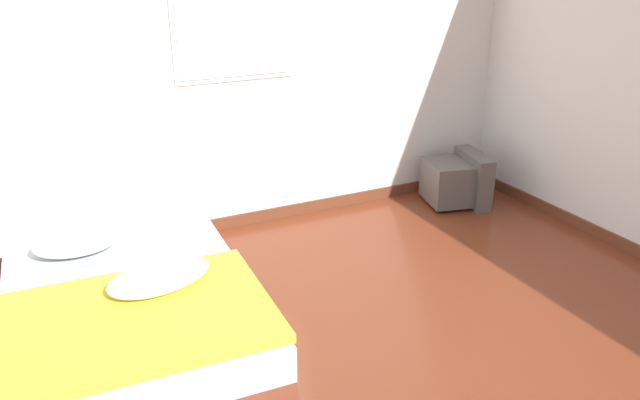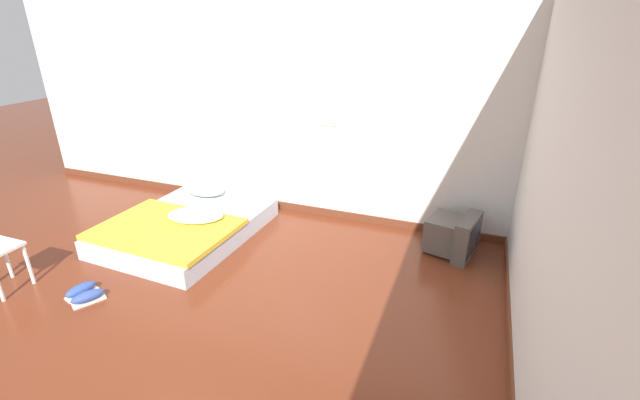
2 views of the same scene
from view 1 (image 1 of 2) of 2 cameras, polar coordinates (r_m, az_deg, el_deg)
name	(u,v)px [view 1 (image 1 of 2)]	position (r m, az deg, el deg)	size (l,w,h in m)	color
wall_back	(193,58)	(4.45, -11.51, 12.61)	(7.54, 0.08, 2.60)	silver
mattress_bed	(131,304)	(3.72, -16.93, -9.13)	(1.42, 1.78, 0.35)	silver
crt_tv	(457,180)	(5.29, 12.45, 1.79)	(0.55, 0.55, 0.42)	#56514C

